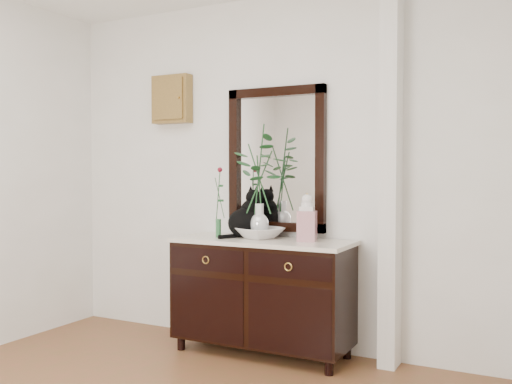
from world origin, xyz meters
The scene contains 10 objects.
wall_back centered at (0.00, 1.98, 1.35)m, with size 3.60×0.04×2.70m, color white.
pilaster centered at (1.00, 1.90, 1.35)m, with size 0.12×0.20×2.70m, color white.
sideboard centered at (0.10, 1.73, 0.47)m, with size 1.33×0.52×0.82m.
wall_mirror centered at (0.10, 1.97, 1.44)m, with size 0.80×0.06×1.10m.
key_cabinet centered at (-0.85, 1.94, 1.95)m, with size 0.35×0.10×0.40m, color brown.
cat centered at (-0.07, 1.80, 1.03)m, with size 0.26×0.32×0.37m, color black, non-canonical shape.
lotus_bowl centered at (0.06, 1.77, 0.89)m, with size 0.33×0.33×0.08m, color silver.
vase_branches centered at (0.06, 1.77, 1.29)m, with size 0.40×0.40×0.84m, color silver, non-canonical shape.
bud_vase_rose centered at (-0.25, 1.69, 1.12)m, with size 0.06×0.06×0.54m, color #2E6C3C, non-canonical shape.
ginger_jar centered at (0.44, 1.77, 1.02)m, with size 0.13×0.13×0.35m, color white, non-canonical shape.
Camera 1 is at (1.96, -1.99, 1.34)m, focal length 40.00 mm.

